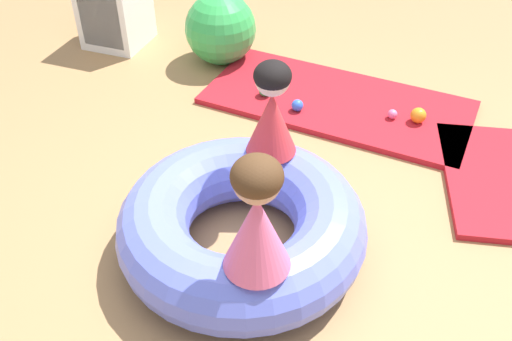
% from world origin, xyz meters
% --- Properties ---
extents(ground_plane, '(8.00, 8.00, 0.00)m').
position_xyz_m(ground_plane, '(0.00, 0.00, 0.00)').
color(ground_plane, '#9E7549').
extents(gym_mat_near_left, '(1.83, 0.97, 0.04)m').
position_xyz_m(gym_mat_near_left, '(0.01, 1.39, 0.02)').
color(gym_mat_near_left, '#B21923').
rests_on(gym_mat_near_left, ground).
extents(inflatable_cushion, '(1.20, 1.20, 0.35)m').
position_xyz_m(inflatable_cushion, '(-0.12, -0.06, 0.17)').
color(inflatable_cushion, '#6070E5').
rests_on(inflatable_cushion, ground).
extents(child_in_pink, '(0.34, 0.34, 0.54)m').
position_xyz_m(child_in_pink, '(0.08, -0.41, 0.61)').
color(child_in_pink, '#E5608E').
rests_on(child_in_pink, inflatable_cushion).
extents(child_in_red, '(0.36, 0.36, 0.50)m').
position_xyz_m(child_in_red, '(-0.11, 0.33, 0.59)').
color(child_in_red, red).
rests_on(child_in_red, inflatable_cushion).
extents(play_ball_pink, '(0.06, 0.06, 0.06)m').
position_xyz_m(play_ball_pink, '(0.40, 1.29, 0.07)').
color(play_ball_pink, pink).
rests_on(play_ball_pink, gym_mat_near_left).
extents(play_ball_blue, '(0.08, 0.08, 0.08)m').
position_xyz_m(play_ball_blue, '(-0.20, 1.17, 0.08)').
color(play_ball_blue, blue).
rests_on(play_ball_blue, gym_mat_near_left).
extents(play_ball_green, '(0.09, 0.09, 0.09)m').
position_xyz_m(play_ball_green, '(-0.46, 1.27, 0.08)').
color(play_ball_green, green).
rests_on(play_ball_green, gym_mat_near_left).
extents(play_ball_orange, '(0.10, 0.10, 0.10)m').
position_xyz_m(play_ball_orange, '(0.55, 1.30, 0.09)').
color(play_ball_orange, orange).
rests_on(play_ball_orange, gym_mat_near_left).
extents(exercise_ball_large, '(0.52, 0.52, 0.52)m').
position_xyz_m(exercise_ball_large, '(-0.96, 1.69, 0.26)').
color(exercise_ball_large, green).
rests_on(exercise_ball_large, ground).
extents(storage_cube, '(0.44, 0.44, 0.56)m').
position_xyz_m(storage_cube, '(-1.84, 1.68, 0.28)').
color(storage_cube, white).
rests_on(storage_cube, ground).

